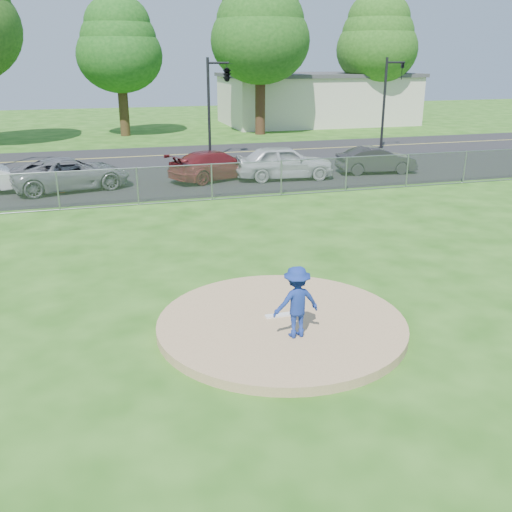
# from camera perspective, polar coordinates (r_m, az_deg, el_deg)

# --- Properties ---
(ground) EXTENTS (120.00, 120.00, 0.00)m
(ground) POSITION_cam_1_polar(r_m,az_deg,el_deg) (21.69, -5.89, 4.20)
(ground) COLOR #215512
(ground) RESTS_ON ground
(pitchers_mound) EXTENTS (5.40, 5.40, 0.20)m
(pitchers_mound) POSITION_cam_1_polar(r_m,az_deg,el_deg) (12.51, 2.56, -6.81)
(pitchers_mound) COLOR tan
(pitchers_mound) RESTS_ON ground
(pitching_rubber) EXTENTS (0.60, 0.15, 0.04)m
(pitching_rubber) POSITION_cam_1_polar(r_m,az_deg,el_deg) (12.63, 2.28, -5.94)
(pitching_rubber) COLOR white
(pitching_rubber) RESTS_ON pitchers_mound
(chain_link_fence) EXTENTS (40.00, 0.06, 1.50)m
(chain_link_fence) POSITION_cam_1_polar(r_m,az_deg,el_deg) (23.43, -6.86, 7.19)
(chain_link_fence) COLOR gray
(chain_link_fence) RESTS_ON ground
(parking_lot) EXTENTS (50.00, 8.00, 0.01)m
(parking_lot) POSITION_cam_1_polar(r_m,az_deg,el_deg) (27.94, -8.36, 7.51)
(parking_lot) COLOR black
(parking_lot) RESTS_ON ground
(street) EXTENTS (60.00, 7.00, 0.01)m
(street) POSITION_cam_1_polar(r_m,az_deg,el_deg) (35.27, -10.12, 9.84)
(street) COLOR black
(street) RESTS_ON ground
(commercial_building) EXTENTS (16.40, 9.40, 4.30)m
(commercial_building) POSITION_cam_1_polar(r_m,az_deg,el_deg) (52.56, 6.09, 15.40)
(commercial_building) COLOR beige
(commercial_building) RESTS_ON ground
(tree_center) EXTENTS (6.16, 6.16, 9.84)m
(tree_center) POSITION_cam_1_polar(r_m,az_deg,el_deg) (44.72, -13.54, 19.88)
(tree_center) COLOR #352513
(tree_center) RESTS_ON ground
(tree_right) EXTENTS (7.28, 7.28, 11.63)m
(tree_right) POSITION_cam_1_polar(r_m,az_deg,el_deg) (44.52, 0.44, 21.90)
(tree_right) COLOR #351E13
(tree_right) RESTS_ON ground
(tree_far_right) EXTENTS (6.72, 6.72, 10.74)m
(tree_far_right) POSITION_cam_1_polar(r_m,az_deg,el_deg) (51.42, 12.05, 20.50)
(tree_far_right) COLOR #362013
(tree_far_right) RESTS_ON ground
(traffic_signal_center) EXTENTS (1.42, 2.48, 5.60)m
(traffic_signal_center) POSITION_cam_1_polar(r_m,az_deg,el_deg) (33.52, -3.12, 17.55)
(traffic_signal_center) COLOR black
(traffic_signal_center) RESTS_ON ground
(traffic_signal_right) EXTENTS (1.28, 0.20, 5.60)m
(traffic_signal_right) POSITION_cam_1_polar(r_m,az_deg,el_deg) (37.28, 13.06, 15.35)
(traffic_signal_right) COLOR black
(traffic_signal_right) RESTS_ON ground
(pitcher) EXTENTS (1.01, 0.64, 1.50)m
(pitcher) POSITION_cam_1_polar(r_m,az_deg,el_deg) (11.50, 4.07, -4.61)
(pitcher) COLOR navy
(pitcher) RESTS_ON pitchers_mound
(traffic_cone) EXTENTS (0.38, 0.38, 0.74)m
(traffic_cone) POSITION_cam_1_polar(r_m,az_deg,el_deg) (26.46, -19.06, 6.84)
(traffic_cone) COLOR #FF450D
(traffic_cone) RESTS_ON parking_lot
(parked_car_gray) EXTENTS (5.49, 3.46, 1.41)m
(parked_car_gray) POSITION_cam_1_polar(r_m,az_deg,el_deg) (26.79, -18.04, 7.83)
(parked_car_gray) COLOR slate
(parked_car_gray) RESTS_ON parking_lot
(parked_car_darkred) EXTENTS (5.12, 3.63, 1.38)m
(parked_car_darkred) POSITION_cam_1_polar(r_m,az_deg,el_deg) (27.78, -4.05, 9.06)
(parked_car_darkred) COLOR maroon
(parked_car_darkred) RESTS_ON parking_lot
(parked_car_pearl) EXTENTS (4.89, 2.33, 1.61)m
(parked_car_pearl) POSITION_cam_1_polar(r_m,az_deg,el_deg) (27.88, 2.84, 9.37)
(parked_car_pearl) COLOR silver
(parked_car_pearl) RESTS_ON parking_lot
(parked_car_charcoal) EXTENTS (4.09, 1.83, 1.30)m
(parked_car_charcoal) POSITION_cam_1_polar(r_m,az_deg,el_deg) (29.96, 11.95, 9.37)
(parked_car_charcoal) COLOR #232325
(parked_car_charcoal) RESTS_ON parking_lot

